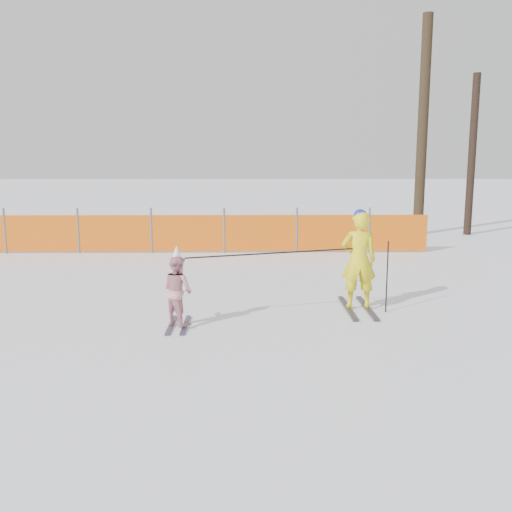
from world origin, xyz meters
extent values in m
plane|color=white|center=(0.00, 0.00, 0.00)|extent=(120.00, 120.00, 0.00)
cube|color=black|center=(1.60, 0.81, 0.02)|extent=(0.09, 1.56, 0.04)
cube|color=black|center=(1.94, 0.81, 0.02)|extent=(0.09, 1.56, 0.04)
imported|color=yellow|center=(1.77, 0.81, 0.87)|extent=(0.62, 0.41, 1.67)
sphere|color=#1B2A97|center=(1.77, 0.81, 1.64)|extent=(0.22, 0.22, 0.22)
cube|color=black|center=(-1.34, -0.15, 0.01)|extent=(0.09, 1.01, 0.03)
cube|color=black|center=(-1.12, -0.15, 0.01)|extent=(0.09, 1.01, 0.03)
imported|color=pink|center=(-1.23, -0.15, 0.58)|extent=(0.67, 0.67, 1.09)
cone|color=white|center=(-1.23, -0.15, 1.16)|extent=(0.19, 0.19, 0.24)
cylinder|color=black|center=(2.22, 0.61, 0.62)|extent=(0.02, 0.02, 1.23)
cylinder|color=black|center=(0.27, 0.33, 1.08)|extent=(2.77, 0.91, 0.02)
cylinder|color=#595960|center=(-6.79, 6.77, 0.62)|extent=(0.06, 0.06, 1.25)
cylinder|color=#595960|center=(-4.79, 6.77, 0.62)|extent=(0.06, 0.06, 1.25)
cylinder|color=#595960|center=(-2.79, 6.77, 0.62)|extent=(0.06, 0.06, 1.25)
cylinder|color=#595960|center=(-0.79, 6.77, 0.62)|extent=(0.06, 0.06, 1.25)
cylinder|color=#595960|center=(1.21, 6.77, 0.62)|extent=(0.06, 0.06, 1.25)
cylinder|color=#595960|center=(3.21, 6.77, 0.62)|extent=(0.06, 0.06, 1.25)
cube|color=#E05C0B|center=(-3.98, 6.77, 0.55)|extent=(17.61, 0.03, 1.00)
cylinder|color=#2F2215|center=(5.70, 10.56, 3.60)|extent=(0.34, 0.34, 7.20)
cylinder|color=black|center=(7.37, 10.43, 2.66)|extent=(0.25, 0.25, 5.33)
camera|label=1|loc=(-0.13, -8.79, 2.62)|focal=40.00mm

